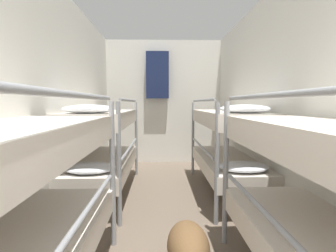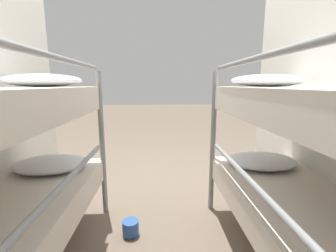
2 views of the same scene
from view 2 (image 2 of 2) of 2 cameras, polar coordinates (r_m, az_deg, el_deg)
ground_plane at (r=2.67m, az=-2.50°, el=-14.03°), size 20.00×20.00×0.00m
bunk_stack_left_near at (r=1.33m, az=34.77°, el=-8.99°), size 0.68×1.88×1.25m
tin_can at (r=1.86m, az=-9.57°, el=-24.16°), size 0.12×0.12×0.11m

